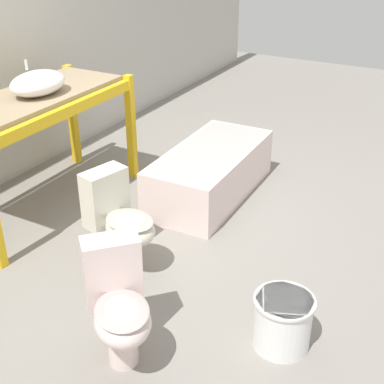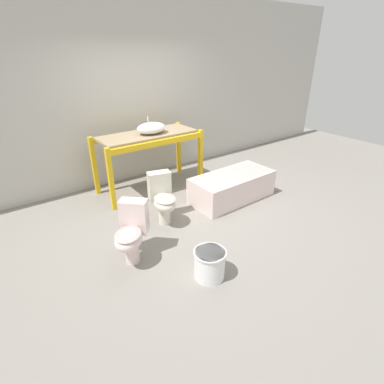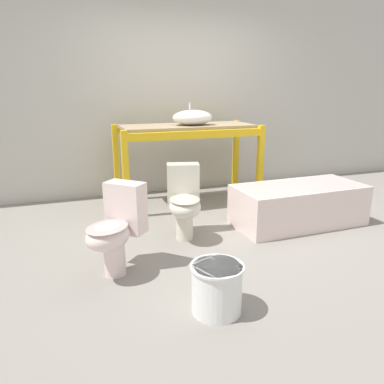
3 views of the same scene
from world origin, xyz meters
name	(u,v)px [view 1 (image 1 of 3)]	position (x,y,z in m)	size (l,w,h in m)	color
ground_plane	(157,231)	(0.00, 0.00, 0.00)	(12.00, 12.00, 0.00)	gray
shelving_rack	(33,114)	(-0.10, 1.11, 0.85)	(1.79, 0.78, 1.01)	yellow
sink_basin	(38,83)	(-0.05, 1.06, 1.10)	(0.51, 0.36, 0.27)	white
bathtub_main	(211,169)	(0.79, -0.08, 0.25)	(1.43, 0.68, 0.44)	silver
toilet_near	(119,304)	(-1.27, -0.55, 0.39)	(0.60, 0.61, 0.73)	silver
toilet_far	(120,220)	(-0.52, -0.03, 0.39)	(0.44, 0.60, 0.73)	silver
bucket_white	(283,321)	(-0.72, -1.33, 0.18)	(0.36, 0.36, 0.34)	white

